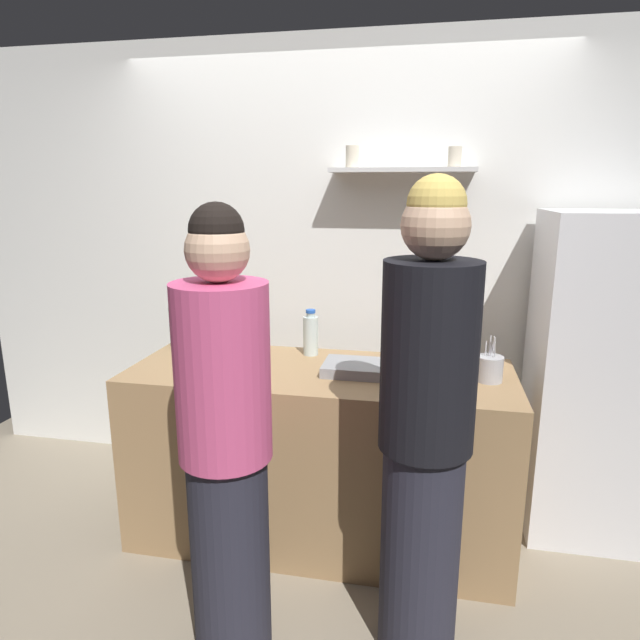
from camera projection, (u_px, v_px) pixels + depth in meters
ground_plane at (290, 597)px, 2.43m from camera, size 5.28×5.28×0.00m
back_wall_assembly at (339, 266)px, 3.32m from camera, size 4.80×0.32×2.60m
refrigerator at (602, 378)px, 2.78m from camera, size 0.67×0.61×1.66m
counter at (320, 454)px, 2.79m from camera, size 1.87×0.71×0.90m
baking_pan at (359, 368)px, 2.63m from camera, size 0.34×0.24×0.05m
utensil_holder at (490, 368)px, 2.52m from camera, size 0.12×0.12×0.22m
wine_bottle_pale_glass at (220, 361)px, 2.46m from camera, size 0.07×0.07×0.30m
wine_bottle_green_glass at (176, 324)px, 3.08m from camera, size 0.07×0.07×0.31m
water_bottle_plastic at (311, 334)px, 2.90m from camera, size 0.08×0.08×0.24m
person_pink_top at (226, 444)px, 2.00m from camera, size 0.34×0.34×1.72m
person_blonde at (426, 432)px, 1.98m from camera, size 0.34×0.34×1.81m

